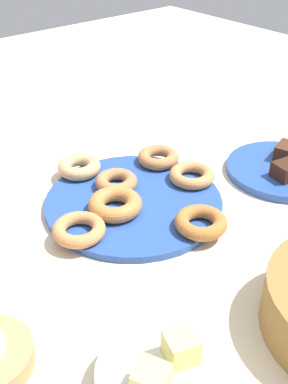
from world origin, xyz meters
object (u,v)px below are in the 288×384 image
(brownie_near, at_px, (287,152))
(brownie_far, at_px, (287,170))
(fruit_bowl, at_px, (163,380))
(donut_3, at_px, (118,181))
(donut_6, at_px, (158,157))
(donut_2, at_px, (201,222))
(donut_plate, at_px, (134,202))
(donut_5, at_px, (79,230))
(melon_chunk_left, at_px, (181,347))
(melon_chunk_right, at_px, (152,381))
(cake_plate, at_px, (282,170))
(donut_0, at_px, (192,175))
(donut_4, at_px, (79,167))
(donut_1, at_px, (115,204))

(brownie_near, bearing_deg, brownie_far, 36.03)
(brownie_near, relative_size, brownie_far, 1.00)
(brownie_near, height_order, fruit_bowl, brownie_near)
(donut_3, height_order, brownie_far, brownie_far)
(donut_6, bearing_deg, donut_2, 66.52)
(donut_3, relative_size, donut_6, 0.94)
(donut_6, distance_m, fruit_bowl, 0.52)
(donut_plate, bearing_deg, donut_5, 10.63)
(fruit_bowl, distance_m, melon_chunk_left, 0.04)
(brownie_far, relative_size, melon_chunk_left, 1.49)
(donut_plate, height_order, brownie_near, brownie_near)
(donut_3, height_order, brownie_near, brownie_near)
(donut_3, bearing_deg, melon_chunk_right, 57.37)
(donut_2, xyz_separation_m, cake_plate, (-0.27, -0.03, -0.02))
(brownie_far, bearing_deg, donut_2, 1.17)
(donut_2, bearing_deg, donut_5, -34.80)
(donut_0, relative_size, donut_2, 1.00)
(donut_6, distance_m, melon_chunk_left, 0.50)
(donut_plate, height_order, cake_plate, cake_plate)
(melon_chunk_left, bearing_deg, donut_4, -109.32)
(donut_4, bearing_deg, donut_5, 56.49)
(donut_plate, xyz_separation_m, donut_3, (-0.00, -0.05, 0.02))
(donut_3, distance_m, melon_chunk_right, 0.46)
(donut_4, bearing_deg, donut_1, 80.82)
(cake_plate, bearing_deg, donut_1, -15.59)
(donut_4, relative_size, melon_chunk_right, 2.38)
(donut_plate, distance_m, brownie_near, 0.35)
(melon_chunk_left, bearing_deg, donut_0, -136.65)
(fruit_bowl, relative_size, melon_chunk_left, 4.35)
(donut_1, height_order, donut_2, donut_1)
(donut_3, relative_size, melon_chunk_right, 2.24)
(donut_2, relative_size, cake_plate, 0.39)
(donut_6, bearing_deg, donut_plate, 30.13)
(donut_2, height_order, brownie_far, brownie_far)
(cake_plate, bearing_deg, fruit_bowl, 22.12)
(donut_4, height_order, donut_5, donut_4)
(donut_5, xyz_separation_m, melon_chunk_right, (0.11, 0.31, 0.03))
(donut_plate, height_order, brownie_far, brownie_far)
(donut_0, bearing_deg, donut_2, 50.93)
(melon_chunk_right, bearing_deg, donut_plate, -126.09)
(fruit_bowl, bearing_deg, donut_3, -120.39)
(donut_plate, bearing_deg, donut_6, -149.87)
(donut_5, relative_size, brownie_far, 1.66)
(donut_0, relative_size, donut_3, 1.10)
(donut_0, relative_size, donut_5, 1.00)
(brownie_far, xyz_separation_m, melon_chunk_right, (0.52, 0.19, 0.02))
(donut_4, relative_size, donut_6, 1.00)
(donut_2, xyz_separation_m, fruit_bowl, (0.24, 0.18, -0.01))
(fruit_bowl, bearing_deg, donut_5, -104.86)
(donut_0, relative_size, fruit_bowl, 0.57)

